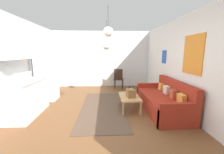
{
  "coord_description": "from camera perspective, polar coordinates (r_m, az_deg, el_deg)",
  "views": [
    {
      "loc": [
        0.16,
        -3.14,
        1.64
      ],
      "look_at": [
        0.38,
        1.3,
        0.84
      ],
      "focal_mm": 22.16,
      "sensor_mm": 36.0,
      "label": 1
    }
  ],
  "objects": [
    {
      "name": "ground_plane",
      "position": [
        3.57,
        -5.35,
        -18.12
      ],
      "size": [
        5.11,
        7.66,
        0.1
      ],
      "primitive_type": "cube",
      "color": "brown"
    },
    {
      "name": "wall_back",
      "position": [
        6.73,
        -4.28,
        7.23
      ],
      "size": [
        4.71,
        0.13,
        2.62
      ],
      "color": "silver",
      "rests_on": "ground_plane"
    },
    {
      "name": "wall_right",
      "position": [
        3.82,
        31.4,
        3.77
      ],
      "size": [
        0.12,
        7.26,
        2.62
      ],
      "color": "white",
      "rests_on": "ground_plane"
    },
    {
      "name": "area_rug",
      "position": [
        4.26,
        -3.72,
        -12.4
      ],
      "size": [
        1.27,
        2.87,
        0.01
      ],
      "primitive_type": "cube",
      "color": "brown",
      "rests_on": "ground_plane"
    },
    {
      "name": "couch",
      "position": [
        4.23,
        20.76,
        -9.26
      ],
      "size": [
        0.91,
        2.02,
        0.87
      ],
      "color": "maroon",
      "rests_on": "ground_plane"
    },
    {
      "name": "coffee_table",
      "position": [
        4.07,
        7.17,
        -8.45
      ],
      "size": [
        0.55,
        0.91,
        0.4
      ],
      "color": "tan",
      "rests_on": "ground_plane"
    },
    {
      "name": "bamboo_vase",
      "position": [
        4.23,
        7.25,
        -5.3
      ],
      "size": [
        0.07,
        0.07,
        0.45
      ],
      "color": "#2D2D33",
      "rests_on": "coffee_table"
    },
    {
      "name": "handbag",
      "position": [
        3.93,
        7.76,
        -6.57
      ],
      "size": [
        0.25,
        0.29,
        0.33
      ],
      "color": "brown",
      "rests_on": "coffee_table"
    },
    {
      "name": "refrigerator",
      "position": [
        5.23,
        -25.28,
        0.91
      ],
      "size": [
        0.62,
        0.58,
        1.77
      ],
      "color": "white",
      "rests_on": "ground_plane"
    },
    {
      "name": "kitchen_counter",
      "position": [
        4.22,
        -32.68,
        -3.31
      ],
      "size": [
        0.64,
        1.31,
        2.08
      ],
      "color": "silver",
      "rests_on": "ground_plane"
    },
    {
      "name": "accent_chair",
      "position": [
        6.21,
        2.7,
        -0.36
      ],
      "size": [
        0.5,
        0.48,
        0.92
      ],
      "rotation": [
        0.0,
        0.0,
        2.92
      ],
      "color": "black",
      "rests_on": "ground_plane"
    },
    {
      "name": "pendant_lamp_near",
      "position": [
        3.18,
        -1.6,
        18.16
      ],
      "size": [
        0.21,
        0.21,
        0.64
      ],
      "color": "black"
    },
    {
      "name": "pendant_lamp_far",
      "position": [
        4.47,
        -2.24,
        12.96
      ],
      "size": [
        0.28,
        0.28,
        0.9
      ],
      "color": "black"
    }
  ]
}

